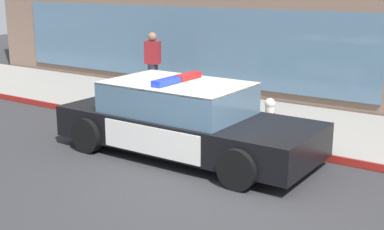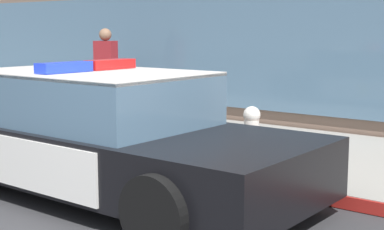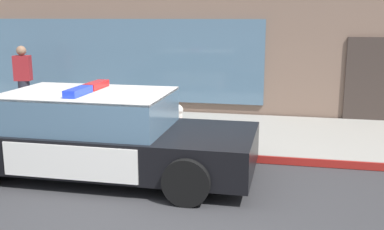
{
  "view_description": "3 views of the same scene",
  "coord_description": "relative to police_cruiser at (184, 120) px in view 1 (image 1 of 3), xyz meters",
  "views": [
    {
      "loc": [
        4.0,
        -6.74,
        3.19
      ],
      "look_at": [
        -1.64,
        1.59,
        0.62
      ],
      "focal_mm": 48.95,
      "sensor_mm": 36.0,
      "label": 1
    },
    {
      "loc": [
        3.28,
        -3.37,
        1.85
      ],
      "look_at": [
        -0.7,
        1.79,
        0.87
      ],
      "focal_mm": 53.76,
      "sensor_mm": 36.0,
      "label": 2
    },
    {
      "loc": [
        1.55,
        -5.73,
        2.58
      ],
      "look_at": [
        -0.02,
        1.75,
        0.91
      ],
      "focal_mm": 42.72,
      "sensor_mm": 36.0,
      "label": 3
    }
  ],
  "objects": [
    {
      "name": "police_cruiser",
      "position": [
        0.0,
        0.0,
        0.0
      ],
      "size": [
        5.0,
        2.14,
        1.49
      ],
      "rotation": [
        0.0,
        0.0,
        -0.01
      ],
      "color": "black",
      "rests_on": "ground"
    },
    {
      "name": "ground",
      "position": [
        1.44,
        -1.02,
        -0.68
      ],
      "size": [
        48.0,
        48.0,
        0.0
      ],
      "primitive_type": "plane",
      "color": "#303033"
    },
    {
      "name": "sidewalk",
      "position": [
        1.44,
        2.82,
        -0.61
      ],
      "size": [
        48.0,
        3.4,
        0.15
      ],
      "primitive_type": "cube",
      "color": "gray",
      "rests_on": "ground"
    },
    {
      "name": "curb_red_paint",
      "position": [
        1.44,
        1.1,
        -0.61
      ],
      "size": [
        28.8,
        0.04,
        0.14
      ],
      "primitive_type": "cube",
      "color": "maroon",
      "rests_on": "ground"
    },
    {
      "name": "fire_hydrant",
      "position": [
        0.92,
        1.79,
        -0.18
      ],
      "size": [
        0.34,
        0.39,
        0.73
      ],
      "color": "silver",
      "rests_on": "sidewalk"
    },
    {
      "name": "pedestrian_on_sidewalk",
      "position": [
        -3.45,
        3.45,
        0.33
      ],
      "size": [
        0.45,
        0.35,
        1.71
      ],
      "rotation": [
        0.0,
        0.0,
        1.82
      ],
      "color": "#23232D",
      "rests_on": "sidewalk"
    }
  ]
}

